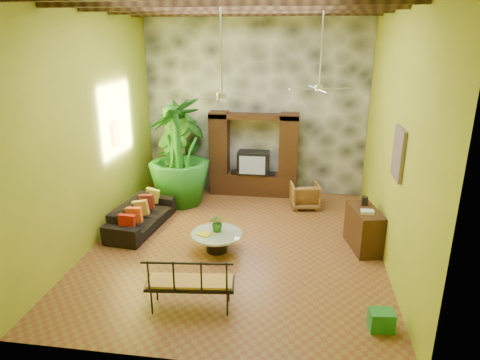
% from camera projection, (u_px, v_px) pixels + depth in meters
% --- Properties ---
extents(ground, '(7.00, 7.00, 0.00)m').
position_uv_depth(ground, '(236.00, 245.00, 9.15)').
color(ground, brown).
rests_on(ground, ground).
extents(back_wall, '(6.00, 0.02, 5.00)m').
position_uv_depth(back_wall, '(256.00, 103.00, 11.62)').
color(back_wall, '#8DA325').
rests_on(back_wall, ground).
extents(left_wall, '(0.02, 7.00, 5.00)m').
position_uv_depth(left_wall, '(91.00, 125.00, 8.75)').
color(left_wall, '#8DA325').
rests_on(left_wall, ground).
extents(right_wall, '(0.02, 7.00, 5.00)m').
position_uv_depth(right_wall, '(395.00, 135.00, 7.94)').
color(right_wall, '#8DA325').
rests_on(right_wall, ground).
extents(stone_accent_wall, '(5.98, 0.10, 4.98)m').
position_uv_depth(stone_accent_wall, '(255.00, 103.00, 11.56)').
color(stone_accent_wall, '#36393E').
rests_on(stone_accent_wall, ground).
extents(ceiling_beams, '(5.95, 5.36, 0.22)m').
position_uv_depth(ceiling_beams, '(236.00, 4.00, 7.61)').
color(ceiling_beams, '#3C2913').
rests_on(ceiling_beams, ceiling).
extents(entertainment_center, '(2.40, 0.55, 2.30)m').
position_uv_depth(entertainment_center, '(253.00, 161.00, 11.78)').
color(entertainment_center, '#321A0D').
rests_on(entertainment_center, ground).
extents(ceiling_fan_front, '(1.28, 1.28, 1.86)m').
position_uv_depth(ceiling_fan_front, '(221.00, 85.00, 7.70)').
color(ceiling_fan_front, silver).
rests_on(ceiling_fan_front, ceiling).
extents(ceiling_fan_back, '(1.28, 1.28, 1.86)m').
position_uv_depth(ceiling_fan_back, '(320.00, 78.00, 8.96)').
color(ceiling_fan_back, silver).
rests_on(ceiling_fan_back, ceiling).
extents(wall_art_mask, '(0.06, 0.32, 0.55)m').
position_uv_depth(wall_art_mask, '(115.00, 134.00, 9.81)').
color(wall_art_mask, orange).
rests_on(wall_art_mask, left_wall).
extents(wall_art_painting, '(0.06, 0.70, 0.90)m').
position_uv_depth(wall_art_painting, '(398.00, 154.00, 7.44)').
color(wall_art_painting, '#275791').
rests_on(wall_art_painting, right_wall).
extents(sofa, '(1.06, 2.19, 0.62)m').
position_uv_depth(sofa, '(141.00, 215.00, 9.85)').
color(sofa, black).
rests_on(sofa, ground).
extents(wicker_armchair, '(0.81, 0.83, 0.65)m').
position_uv_depth(wicker_armchair, '(305.00, 195.00, 11.04)').
color(wicker_armchair, olive).
rests_on(wicker_armchair, ground).
extents(tall_plant_a, '(1.52, 1.64, 2.59)m').
position_uv_depth(tall_plant_a, '(185.00, 147.00, 11.94)').
color(tall_plant_a, '#21631A').
rests_on(tall_plant_a, ground).
extents(tall_plant_b, '(1.44, 1.54, 2.23)m').
position_uv_depth(tall_plant_b, '(172.00, 161.00, 11.25)').
color(tall_plant_b, '#28641A').
rests_on(tall_plant_b, ground).
extents(tall_plant_c, '(1.97, 1.97, 2.82)m').
position_uv_depth(tall_plant_c, '(179.00, 152.00, 10.98)').
color(tall_plant_c, '#1D651A').
rests_on(tall_plant_c, ground).
extents(coffee_table, '(1.05, 1.05, 0.40)m').
position_uv_depth(coffee_table, '(217.00, 239.00, 8.82)').
color(coffee_table, black).
rests_on(coffee_table, ground).
extents(centerpiece_plant, '(0.41, 0.37, 0.38)m').
position_uv_depth(centerpiece_plant, '(218.00, 223.00, 8.81)').
color(centerpiece_plant, '#28671B').
rests_on(centerpiece_plant, coffee_table).
extents(yellow_tray, '(0.32, 0.26, 0.03)m').
position_uv_depth(yellow_tray, '(204.00, 234.00, 8.69)').
color(yellow_tray, yellow).
rests_on(yellow_tray, coffee_table).
extents(iron_bench, '(1.47, 0.67, 0.57)m').
position_uv_depth(iron_bench, '(189.00, 281.00, 6.80)').
color(iron_bench, black).
rests_on(iron_bench, ground).
extents(side_console, '(0.72, 1.18, 0.88)m').
position_uv_depth(side_console, '(364.00, 229.00, 8.88)').
color(side_console, '#351911').
rests_on(side_console, ground).
extents(green_bin, '(0.39, 0.31, 0.32)m').
position_uv_depth(green_bin, '(381.00, 320.00, 6.48)').
color(green_bin, '#20793B').
rests_on(green_bin, ground).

